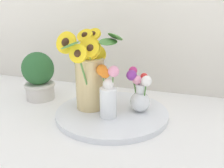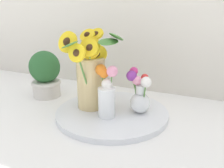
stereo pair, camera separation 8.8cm
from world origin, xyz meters
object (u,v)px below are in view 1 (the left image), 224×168
at_px(serving_tray, 112,112).
at_px(potted_plant, 39,76).
at_px(mason_jar_sunflowers, 90,74).
at_px(vase_small_center, 108,92).
at_px(vase_bulb_right, 139,93).

distance_m(serving_tray, potted_plant, 0.42).
distance_m(serving_tray, mason_jar_sunflowers, 0.18).
xyz_separation_m(vase_small_center, vase_bulb_right, (0.10, 0.09, -0.02)).
bearing_deg(potted_plant, vase_small_center, -16.53).
bearing_deg(serving_tray, mason_jar_sunflowers, -177.78).
bearing_deg(mason_jar_sunflowers, potted_plant, 167.83).
bearing_deg(serving_tray, vase_small_center, -86.91).
bearing_deg(vase_bulb_right, serving_tray, -165.38).
relative_size(serving_tray, potted_plant, 1.98).
height_order(vase_bulb_right, potted_plant, potted_plant).
xyz_separation_m(serving_tray, mason_jar_sunflowers, (-0.09, -0.00, 0.16)).
relative_size(vase_bulb_right, potted_plant, 0.77).
distance_m(mason_jar_sunflowers, potted_plant, 0.32).
relative_size(vase_small_center, vase_bulb_right, 1.12).
relative_size(mason_jar_sunflowers, vase_bulb_right, 1.84).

